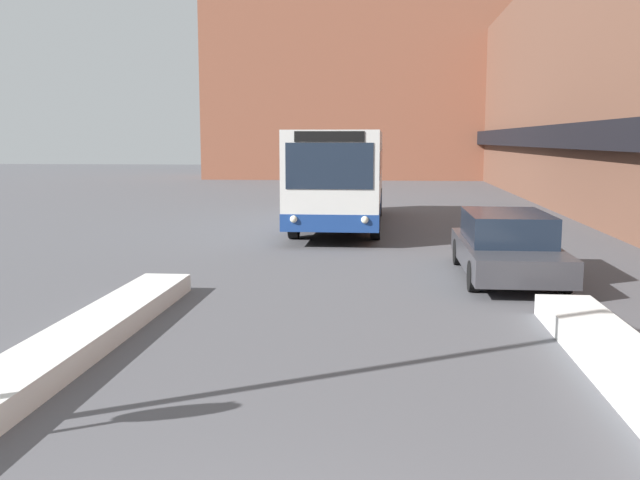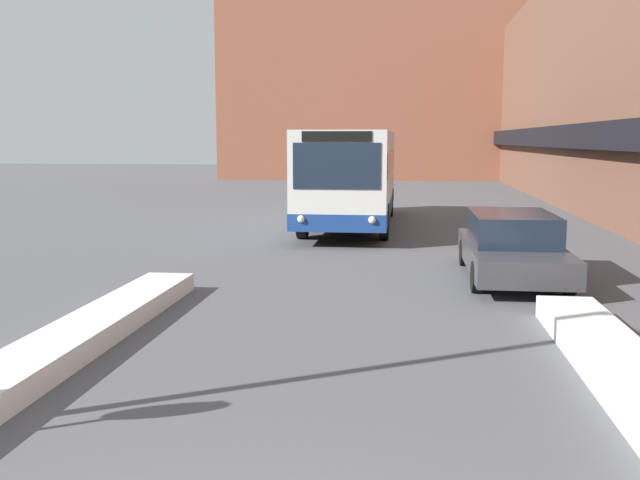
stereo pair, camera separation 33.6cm
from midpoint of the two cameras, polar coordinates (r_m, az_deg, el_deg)
The scene contains 3 objects.
building_backdrop_far at distance 55.95m, azimuth 6.25°, elevation 13.56°, with size 26.00×8.00×16.72m.
city_bus at distance 24.18m, azimuth 2.95°, elevation 5.21°, with size 2.69×10.64×3.18m.
parked_car_front at distance 15.64m, azimuth 15.69°, elevation -0.44°, with size 1.93×4.90×1.39m.
Camera 2 is at (0.96, -3.19, 2.92)m, focal length 40.00 mm.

